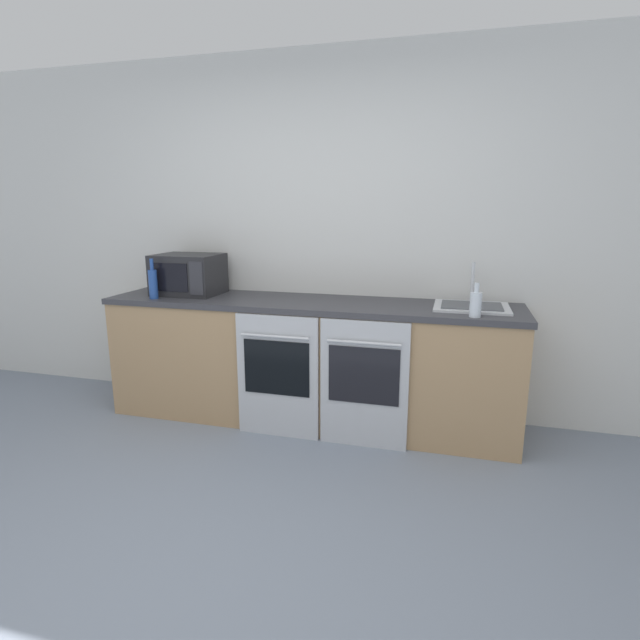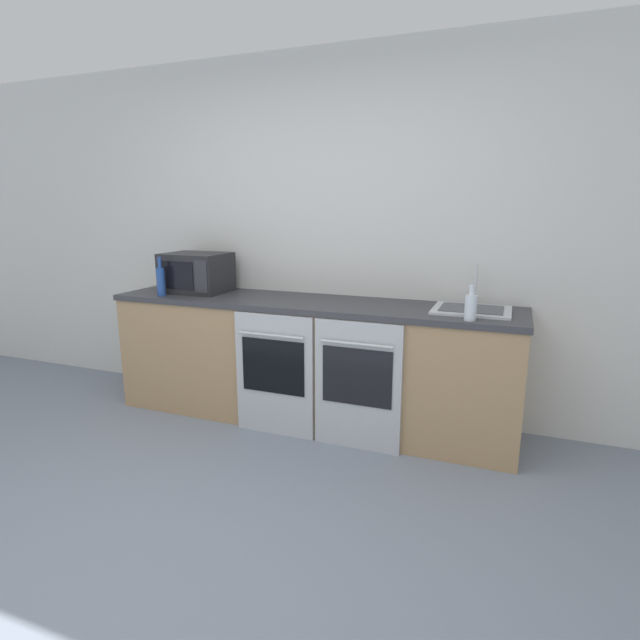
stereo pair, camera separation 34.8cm
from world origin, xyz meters
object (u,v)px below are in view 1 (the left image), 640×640
object	(u,v)px
oven_left	(277,376)
oven_right	(364,384)
sink	(472,306)
bottle_blue	(153,283)
bottle_clear	(476,304)
microwave	(189,274)

from	to	relation	value
oven_left	oven_right	distance (m)	0.58
sink	bottle_blue	bearing A→B (deg)	-173.55
oven_right	bottle_blue	distance (m)	1.65
oven_left	bottle_clear	size ratio (longest dim) A/B	4.08
bottle_blue	bottle_clear	distance (m)	2.19
bottle_blue	bottle_clear	xyz separation A→B (m)	(2.19, -0.03, -0.03)
bottle_clear	sink	distance (m)	0.29
bottle_blue	sink	distance (m)	2.20
oven_left	sink	world-z (taller)	sink
microwave	bottle_clear	size ratio (longest dim) A/B	2.28
bottle_blue	microwave	bearing A→B (deg)	59.60
oven_left	oven_right	bearing A→B (deg)	0.00
microwave	sink	bearing A→B (deg)	0.03
oven_right	oven_left	bearing A→B (deg)	180.00
bottle_blue	bottle_clear	bearing A→B (deg)	-0.85
oven_left	microwave	world-z (taller)	microwave
bottle_blue	sink	size ratio (longest dim) A/B	0.60
oven_right	sink	size ratio (longest dim) A/B	1.77
oven_right	microwave	world-z (taller)	microwave
bottle_clear	sink	xyz separation A→B (m)	(-0.01, 0.28, -0.06)
bottle_blue	oven_left	bearing A→B (deg)	-6.63
microwave	bottle_clear	xyz separation A→B (m)	(2.05, -0.28, -0.07)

